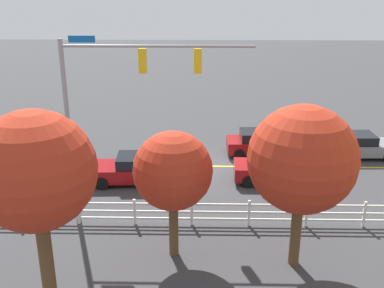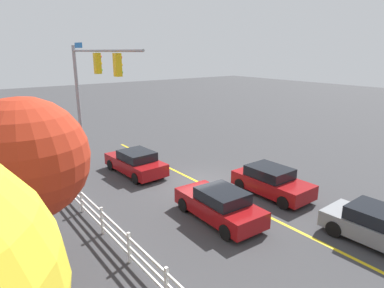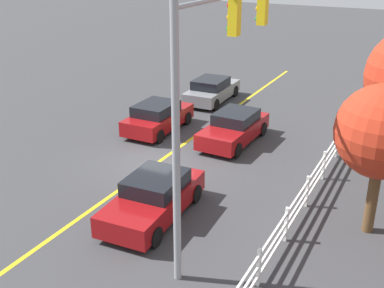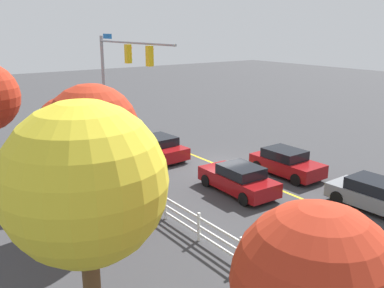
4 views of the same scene
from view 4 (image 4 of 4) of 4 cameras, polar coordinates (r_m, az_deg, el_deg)
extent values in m
plane|color=#38383A|center=(25.07, 3.77, -2.95)|extent=(120.00, 120.00, 0.00)
cube|color=gold|center=(22.31, 10.34, -5.52)|extent=(28.00, 0.16, 0.01)
cylinder|color=gray|center=(26.90, -11.66, 6.15)|extent=(0.20, 0.20, 7.39)
cylinder|color=gray|center=(23.00, -7.88, 13.31)|extent=(7.99, 0.12, 0.12)
cube|color=#0C59B2|center=(25.75, -11.29, 14.00)|extent=(1.10, 0.03, 0.28)
cube|color=gold|center=(23.59, -8.57, 11.87)|extent=(0.32, 0.28, 1.00)
sphere|color=red|center=(23.64, -8.28, 12.67)|extent=(0.17, 0.17, 0.17)
sphere|color=orange|center=(23.66, -8.24, 11.90)|extent=(0.17, 0.17, 0.17)
sphere|color=#148C19|center=(23.68, -8.21, 11.12)|extent=(0.17, 0.17, 0.17)
cube|color=gold|center=(21.59, -5.72, 11.66)|extent=(0.32, 0.28, 1.00)
sphere|color=red|center=(21.65, -5.39, 12.52)|extent=(0.17, 0.17, 0.17)
sphere|color=orange|center=(21.67, -5.37, 11.68)|extent=(0.17, 0.17, 0.17)
sphere|color=#148C19|center=(21.69, -5.35, 10.83)|extent=(0.17, 0.17, 0.17)
cube|color=maroon|center=(23.87, 12.61, -2.80)|extent=(4.10, 1.87, 0.70)
cube|color=black|center=(23.82, 12.32, -1.30)|extent=(2.14, 1.66, 0.51)
cylinder|color=black|center=(23.77, 16.42, -3.79)|extent=(0.64, 0.23, 0.64)
cylinder|color=black|center=(22.51, 13.82, -4.69)|extent=(0.64, 0.23, 0.64)
cylinder|color=black|center=(25.42, 11.47, -2.22)|extent=(0.64, 0.23, 0.64)
cylinder|color=black|center=(24.24, 8.80, -2.96)|extent=(0.64, 0.23, 0.64)
cube|color=maroon|center=(26.52, -4.69, -0.65)|extent=(4.45, 2.08, 0.70)
cube|color=black|center=(26.19, -4.45, 0.51)|extent=(2.10, 1.76, 0.50)
cylinder|color=black|center=(27.35, -7.91, -0.79)|extent=(0.65, 0.26, 0.64)
cylinder|color=black|center=(28.23, -4.94, -0.18)|extent=(0.65, 0.26, 0.64)
cylinder|color=black|center=(24.96, -4.37, -2.27)|extent=(0.65, 0.26, 0.64)
cylinder|color=black|center=(25.93, -1.26, -1.55)|extent=(0.65, 0.26, 0.64)
cube|color=slate|center=(20.67, 23.69, -6.75)|extent=(4.41, 1.95, 0.65)
cube|color=black|center=(20.56, 23.34, -5.08)|extent=(2.18, 1.69, 0.51)
cylinder|color=black|center=(22.10, 21.34, -5.71)|extent=(0.65, 0.24, 0.64)
cylinder|color=black|center=(20.75, 18.92, -6.84)|extent=(0.65, 0.24, 0.64)
cube|color=maroon|center=(21.09, 6.16, -4.97)|extent=(4.36, 1.90, 0.70)
cube|color=black|center=(20.73, 6.60, -3.58)|extent=(2.06, 1.66, 0.50)
cylinder|color=black|center=(21.76, 1.96, -4.93)|extent=(0.65, 0.24, 0.64)
cylinder|color=black|center=(22.73, 5.37, -4.09)|extent=(0.65, 0.24, 0.64)
cylinder|color=black|center=(19.64, 7.05, -7.36)|extent=(0.65, 0.24, 0.64)
cylinder|color=black|center=(20.70, 10.55, -6.28)|extent=(0.65, 0.24, 0.64)
cube|color=white|center=(13.42, 13.73, -18.07)|extent=(0.10, 0.10, 1.15)
cube|color=white|center=(14.79, 6.59, -14.30)|extent=(0.10, 0.10, 1.15)
cube|color=white|center=(16.39, 0.94, -11.05)|extent=(0.10, 0.10, 1.15)
cube|color=white|center=(18.16, -3.57, -8.34)|extent=(0.10, 0.10, 1.15)
cube|color=white|center=(20.06, -7.20, -6.08)|extent=(0.10, 0.10, 1.15)
cube|color=white|center=(22.04, -10.17, -4.20)|extent=(0.10, 0.10, 1.15)
cube|color=white|center=(24.09, -12.63, -2.63)|extent=(0.10, 0.10, 1.15)
cube|color=white|center=(26.20, -14.70, -1.30)|extent=(0.10, 0.10, 1.15)
cube|color=white|center=(28.34, -16.45, -0.17)|extent=(0.10, 0.10, 1.15)
cube|color=white|center=(30.52, -17.96, 0.79)|extent=(0.10, 0.10, 1.15)
cube|color=white|center=(18.96, -5.51, -6.11)|extent=(26.00, 0.06, 0.09)
cube|color=white|center=(19.09, -5.48, -7.09)|extent=(26.00, 0.06, 0.09)
cube|color=white|center=(19.21, -5.45, -7.97)|extent=(26.00, 0.06, 0.09)
cylinder|color=brown|center=(17.59, -12.72, -6.87)|extent=(0.37, 0.37, 2.65)
sphere|color=#B22D19|center=(16.78, -13.26, 1.71)|extent=(3.67, 3.67, 3.67)
sphere|color=yellow|center=(10.54, -14.21, -5.11)|extent=(4.06, 4.06, 4.06)
sphere|color=#B22D19|center=(8.17, 16.18, -17.71)|extent=(3.04, 3.04, 3.04)
cylinder|color=brown|center=(21.63, -16.05, -3.34)|extent=(0.34, 0.34, 2.30)
sphere|color=#B22D19|center=(21.05, -16.49, 2.36)|extent=(2.81, 2.81, 2.81)
camera|label=1|loc=(20.09, -60.39, 12.41)|focal=41.94mm
camera|label=2|loc=(6.56, 7.37, 8.27)|focal=31.30mm
camera|label=3|loc=(33.89, -27.22, 14.49)|focal=44.52mm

